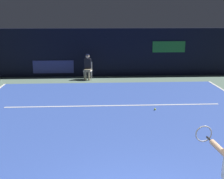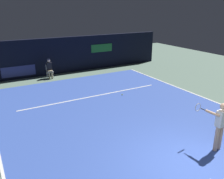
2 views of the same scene
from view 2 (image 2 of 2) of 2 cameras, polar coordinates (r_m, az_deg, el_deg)
ground_plane at (r=11.47m, az=0.05°, el=-4.89°), size 32.57×32.57×0.00m
court_surface at (r=11.47m, az=0.05°, el=-4.86°), size 10.32×11.82×0.01m
line_sideline_left at (r=14.51m, az=17.87°, el=-0.52°), size 0.10×11.82×0.01m
line_service at (r=13.17m, az=-4.41°, el=-1.62°), size 8.05×0.10×0.01m
back_wall at (r=17.93m, az=-12.39°, el=7.89°), size 16.82×0.33×2.60m
tennis_player at (r=8.81m, az=24.30°, el=-7.45°), size 0.66×0.93×1.73m
line_judge_on_chair at (r=16.89m, az=-14.67°, el=4.89°), size 0.48×0.56×1.32m
tennis_ball at (r=13.31m, az=2.44°, el=-1.20°), size 0.07×0.07×0.07m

